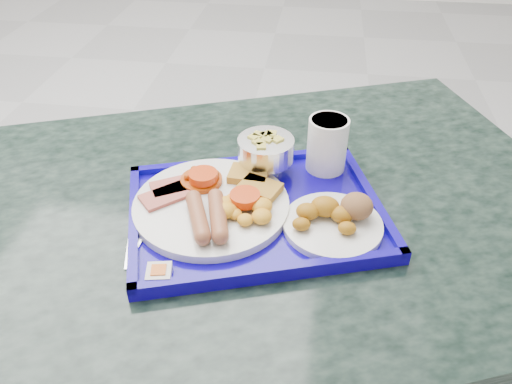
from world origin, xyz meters
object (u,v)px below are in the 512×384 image
bread_plate (335,218)px  juice_cup (327,143)px  main_plate (215,202)px  fruit_bowl (266,150)px  table (247,280)px  tray (256,213)px

bread_plate → juice_cup: 0.18m
main_plate → fruit_bowl: 0.15m
table → bread_plate: bread_plate is taller
bread_plate → fruit_bowl: size_ratio=1.57×
bread_plate → fruit_bowl: fruit_bowl is taller
table → tray: bearing=-53.7°
tray → table: bearing=126.3°
main_plate → fruit_bowl: (0.07, 0.13, 0.03)m
tray → juice_cup: size_ratio=4.82×
table → main_plate: (-0.05, -0.03, 0.23)m
juice_cup → fruit_bowl: bearing=-166.5°
tray → juice_cup: bearing=52.2°
main_plate → juice_cup: bearing=39.7°
fruit_bowl → juice_cup: (0.11, 0.03, 0.01)m
juice_cup → main_plate: bearing=-140.3°
main_plate → juice_cup: juice_cup is taller
tray → main_plate: 0.07m
table → bread_plate: bearing=-18.1°
bread_plate → juice_cup: size_ratio=1.57×
tray → fruit_bowl: bearing=89.2°
bread_plate → juice_cup: (-0.02, 0.17, 0.04)m
juice_cup → table: bearing=-139.0°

